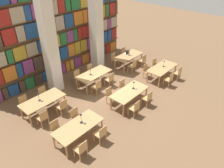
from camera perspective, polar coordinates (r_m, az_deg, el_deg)
name	(u,v)px	position (r m, az deg, el deg)	size (l,w,h in m)	color
ground_plane	(110,94)	(11.96, -0.45, -2.61)	(40.00, 40.00, 0.00)	brown
bookshelf_bank	(61,30)	(13.35, -13.13, 13.56)	(9.86, 0.35, 5.50)	brown
pillar_left	(48,38)	(11.44, -16.27, 11.39)	(0.62, 0.62, 6.00)	silver
pillar_center	(96,23)	(13.37, -4.17, 15.53)	(0.62, 0.62, 6.00)	silver
reading_table_0	(78,127)	(9.03, -8.80, -11.14)	(2.05, 0.96, 0.78)	tan
chair_0	(81,149)	(8.54, -8.02, -16.43)	(0.42, 0.40, 0.88)	tan
chair_1	(57,129)	(9.44, -14.26, -11.43)	(0.42, 0.40, 0.88)	tan
chair_2	(101,134)	(9.00, -2.92, -12.82)	(0.42, 0.40, 0.88)	tan
chair_3	(76,117)	(9.86, -9.34, -8.47)	(0.42, 0.40, 0.88)	tan
desk_lamp_0	(81,117)	(8.89, -8.14, -8.43)	(0.14, 0.14, 0.48)	#232328
reading_table_1	(129,93)	(10.87, 4.56, -2.30)	(2.05, 0.96, 0.78)	tan
chair_4	(135,108)	(10.27, 5.95, -6.23)	(0.42, 0.40, 0.88)	tan
chair_5	(110,95)	(11.03, -0.41, -2.96)	(0.42, 0.40, 0.88)	tan
chair_6	(147,98)	(10.99, 9.24, -3.62)	(0.42, 0.40, 0.88)	tan
chair_7	(124,87)	(11.70, 3.06, -0.73)	(0.42, 0.40, 0.88)	tan
desk_lamp_1	(134,84)	(10.89, 5.69, 0.07)	(0.14, 0.14, 0.43)	#232328
reading_table_2	(162,69)	(13.33, 13.01, 3.95)	(2.05, 0.96, 0.78)	tan
chair_8	(169,79)	(12.76, 14.70, 1.21)	(0.42, 0.40, 0.88)	tan
chair_9	(147,71)	(13.39, 9.05, 3.49)	(0.42, 0.40, 0.88)	tan
chair_10	(178,73)	(13.57, 16.79, 2.85)	(0.42, 0.40, 0.88)	tan
chair_11	(156,65)	(14.16, 11.36, 4.94)	(0.42, 0.40, 0.88)	tan
desk_lamp_2	(164,62)	(13.26, 13.45, 5.52)	(0.14, 0.14, 0.42)	#232328
reading_table_3	(43,101)	(10.77, -17.64, -4.30)	(2.05, 0.96, 0.78)	tan
chair_12	(43,118)	(10.17, -17.60, -8.35)	(0.42, 0.40, 0.88)	tan
chair_13	(25,103)	(11.29, -21.80, -4.73)	(0.42, 0.40, 0.88)	tan
chair_14	(62,106)	(10.57, -12.86, -5.74)	(0.42, 0.40, 0.88)	tan
chair_15	(44,94)	(11.65, -17.38, -2.52)	(0.42, 0.40, 0.88)	tan
desk_lamp_3	(38,95)	(10.55, -18.66, -2.83)	(0.14, 0.14, 0.45)	#232328
reading_table_4	(94,75)	(12.40, -4.76, 2.45)	(2.05, 0.96, 0.78)	tan
chair_16	(97,86)	(11.73, -3.94, -0.65)	(0.42, 0.40, 0.88)	tan
chair_17	(78,77)	(12.72, -8.79, 1.85)	(0.42, 0.40, 0.88)	tan
chair_18	(110,79)	(12.35, -0.58, 1.28)	(0.42, 0.40, 0.88)	tan
chair_19	(91,70)	(13.29, -5.45, 3.54)	(0.42, 0.40, 0.88)	tan
desk_lamp_4	(90,70)	(12.10, -5.69, 3.58)	(0.14, 0.14, 0.42)	#232328
reading_table_5	(129,56)	(14.53, 4.35, 7.19)	(2.05, 0.96, 0.78)	tan
chair_20	(133,66)	(13.84, 5.44, 4.77)	(0.42, 0.40, 0.88)	tan
chair_21	(115,59)	(14.68, 0.68, 6.63)	(0.42, 0.40, 0.88)	tan
chair_22	(143,60)	(14.62, 7.97, 6.19)	(0.42, 0.40, 0.88)	tan
chair_23	(125,54)	(15.42, 3.30, 7.90)	(0.42, 0.40, 0.88)	tan
desk_lamp_5	(129,51)	(14.39, 4.56, 8.53)	(0.14, 0.14, 0.43)	#232328
laptop	(126,53)	(14.72, 3.80, 8.08)	(0.32, 0.22, 0.21)	silver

